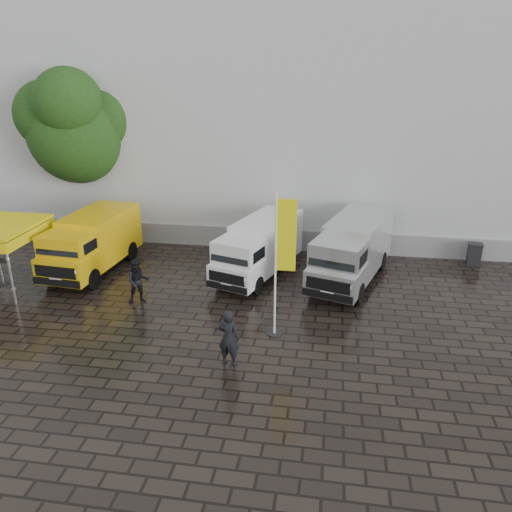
{
  "coord_description": "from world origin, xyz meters",
  "views": [
    {
      "loc": [
        1.75,
        -14.45,
        8.41
      ],
      "look_at": [
        -0.86,
        2.2,
        1.84
      ],
      "focal_mm": 35.0,
      "sensor_mm": 36.0,
      "label": 1
    }
  ],
  "objects_px": {
    "van_yellow": "(92,244)",
    "flagpole": "(281,259)",
    "van_white": "(259,250)",
    "cocktail_table": "(2,272)",
    "van_silver": "(352,252)",
    "person_tent": "(138,281)",
    "wheelie_bin": "(474,254)",
    "person_front": "(229,338)"
  },
  "relations": [
    {
      "from": "van_yellow",
      "to": "cocktail_table",
      "type": "height_order",
      "value": "van_yellow"
    },
    {
      "from": "van_silver",
      "to": "person_front",
      "type": "height_order",
      "value": "van_silver"
    },
    {
      "from": "van_white",
      "to": "flagpole",
      "type": "bearing_deg",
      "value": -55.2
    },
    {
      "from": "van_yellow",
      "to": "van_silver",
      "type": "distance_m",
      "value": 10.87
    },
    {
      "from": "van_white",
      "to": "person_front",
      "type": "height_order",
      "value": "van_white"
    },
    {
      "from": "cocktail_table",
      "to": "wheelie_bin",
      "type": "height_order",
      "value": "cocktail_table"
    },
    {
      "from": "van_yellow",
      "to": "van_white",
      "type": "bearing_deg",
      "value": 10.08
    },
    {
      "from": "cocktail_table",
      "to": "van_silver",
      "type": "bearing_deg",
      "value": 10.19
    },
    {
      "from": "van_white",
      "to": "van_silver",
      "type": "bearing_deg",
      "value": 17.98
    },
    {
      "from": "van_white",
      "to": "cocktail_table",
      "type": "bearing_deg",
      "value": -148.12
    },
    {
      "from": "van_yellow",
      "to": "person_tent",
      "type": "bearing_deg",
      "value": -35.66
    },
    {
      "from": "van_white",
      "to": "van_silver",
      "type": "xyz_separation_m",
      "value": [
        3.81,
        0.0,
        0.11
      ]
    },
    {
      "from": "cocktail_table",
      "to": "person_front",
      "type": "distance_m",
      "value": 11.09
    },
    {
      "from": "person_front",
      "to": "van_silver",
      "type": "bearing_deg",
      "value": -109.23
    },
    {
      "from": "van_yellow",
      "to": "person_tent",
      "type": "xyz_separation_m",
      "value": [
        3.02,
        -2.59,
        -0.35
      ]
    },
    {
      "from": "van_white",
      "to": "person_front",
      "type": "xyz_separation_m",
      "value": [
        0.14,
        -6.74,
        -0.25
      ]
    },
    {
      "from": "van_white",
      "to": "wheelie_bin",
      "type": "relative_size",
      "value": 5.46
    },
    {
      "from": "van_white",
      "to": "cocktail_table",
      "type": "height_order",
      "value": "van_white"
    },
    {
      "from": "flagpole",
      "to": "wheelie_bin",
      "type": "relative_size",
      "value": 4.94
    },
    {
      "from": "van_silver",
      "to": "person_tent",
      "type": "distance_m",
      "value": 8.47
    },
    {
      "from": "cocktail_table",
      "to": "van_white",
      "type": "bearing_deg",
      "value": 13.9
    },
    {
      "from": "van_yellow",
      "to": "cocktail_table",
      "type": "bearing_deg",
      "value": -143.68
    },
    {
      "from": "cocktail_table",
      "to": "wheelie_bin",
      "type": "distance_m",
      "value": 20.06
    },
    {
      "from": "wheelie_bin",
      "to": "person_tent",
      "type": "bearing_deg",
      "value": -147.15
    },
    {
      "from": "cocktail_table",
      "to": "person_tent",
      "type": "distance_m",
      "value": 6.13
    },
    {
      "from": "van_yellow",
      "to": "flagpole",
      "type": "xyz_separation_m",
      "value": [
        8.48,
        -4.13,
        1.46
      ]
    },
    {
      "from": "van_yellow",
      "to": "van_white",
      "type": "relative_size",
      "value": 0.99
    },
    {
      "from": "person_tent",
      "to": "van_yellow",
      "type": "bearing_deg",
      "value": 116.75
    },
    {
      "from": "person_tent",
      "to": "wheelie_bin",
      "type": "bearing_deg",
      "value": 1.4
    },
    {
      "from": "flagpole",
      "to": "person_front",
      "type": "relative_size",
      "value": 2.68
    },
    {
      "from": "cocktail_table",
      "to": "person_front",
      "type": "relative_size",
      "value": 0.56
    },
    {
      "from": "cocktail_table",
      "to": "person_tent",
      "type": "bearing_deg",
      "value": -6.79
    },
    {
      "from": "flagpole",
      "to": "cocktail_table",
      "type": "height_order",
      "value": "flagpole"
    },
    {
      "from": "van_silver",
      "to": "person_tent",
      "type": "bearing_deg",
      "value": -140.02
    },
    {
      "from": "van_white",
      "to": "wheelie_bin",
      "type": "distance_m",
      "value": 9.68
    },
    {
      "from": "person_front",
      "to": "person_tent",
      "type": "xyz_separation_m",
      "value": [
        -4.16,
        3.52,
        -0.04
      ]
    },
    {
      "from": "van_yellow",
      "to": "person_front",
      "type": "xyz_separation_m",
      "value": [
        7.18,
        -6.11,
        -0.31
      ]
    },
    {
      "from": "cocktail_table",
      "to": "person_front",
      "type": "xyz_separation_m",
      "value": [
        10.24,
        -4.24,
        0.4
      ]
    },
    {
      "from": "van_white",
      "to": "person_front",
      "type": "relative_size",
      "value": 2.96
    },
    {
      "from": "wheelie_bin",
      "to": "person_tent",
      "type": "distance_m",
      "value": 14.56
    },
    {
      "from": "person_front",
      "to": "person_tent",
      "type": "distance_m",
      "value": 5.45
    },
    {
      "from": "van_white",
      "to": "person_front",
      "type": "bearing_deg",
      "value": -70.83
    }
  ]
}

